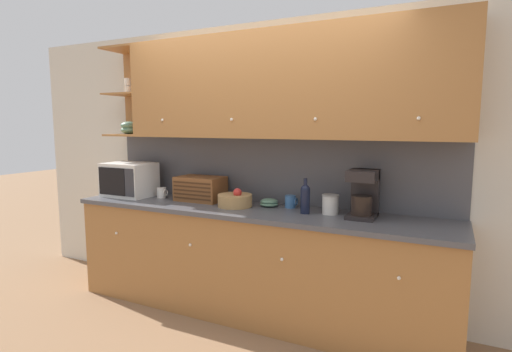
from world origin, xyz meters
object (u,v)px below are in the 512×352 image
Objects in this scene: microwave at (129,179)px; wine_glass at (180,185)px; wine_bottle at (305,198)px; bowl_stack_on_counter at (269,203)px; fruit_basket at (235,200)px; coffee_maker at (363,193)px; storage_canister at (330,204)px; mug_blue_second at (291,202)px; bread_box at (200,189)px; mug at (162,193)px.

wine_glass is (0.50, 0.19, -0.04)m from microwave.
wine_glass is at bearing 172.88° from wine_bottle.
bowl_stack_on_counter is at bearing 5.49° from microwave.
fruit_basket is 0.81× the size of coffee_maker.
coffee_maker is at bearing 0.02° from storage_canister.
mug_blue_second reaches higher than bowl_stack_on_counter.
storage_canister is at bearing 2.29° from microwave.
fruit_basket is at bearing -176.11° from coffee_maker.
fruit_basket is 1.11m from coffee_maker.
coffee_maker is at bearing 3.89° from fruit_basket.
wine_glass is at bearing 165.70° from bread_box.
bread_box is at bearing 8.04° from microwave.
microwave is at bearing -171.96° from bread_box.
mug is 0.27× the size of coffee_maker.
wine_glass is 0.42× the size of bread_box.
microwave reaches higher than wine_glass.
bread_box is (0.29, -0.07, -0.01)m from wine_glass.
fruit_basket is 1.85× the size of bowl_stack_on_counter.
wine_glass is 1.39m from wine_bottle.
microwave reaches higher than bread_box.
bowl_stack_on_counter is (0.71, 0.03, -0.08)m from bread_box.
wine_glass is 1.12× the size of bowl_stack_on_counter.
mug_blue_second is at bearing 172.00° from coffee_maker.
storage_canister is at bearing 0.65° from mug.
fruit_basket is at bearing -179.53° from wine_bottle.
coffee_maker is (1.83, -0.10, 0.07)m from wine_glass.
bread_box is 1.28m from storage_canister.
wine_bottle is 0.77× the size of coffee_maker.
fruit_basket is at bearing -13.35° from bread_box.
microwave is 0.38m from mug.
microwave is 4.76× the size of mug.
mug is at bearing -179.35° from storage_canister.
wine_bottle is (0.65, 0.01, 0.07)m from fruit_basket.
microwave is 0.53m from wine_glass.
coffee_maker is at bearing -1.06° from bread_box.
coffee_maker is (1.10, 0.07, 0.14)m from fruit_basket.
fruit_basket is at bearing 0.37° from microwave.
mug is 1.33m from mug_blue_second.
fruit_basket is 1.92× the size of storage_canister.
bread_box is 0.71m from bowl_stack_on_counter.
storage_canister is (0.84, 0.07, 0.02)m from fruit_basket.
coffee_maker reaches higher than storage_canister.
wine_bottle is (1.38, -0.17, 0.01)m from wine_glass.
bowl_stack_on_counter is 0.44× the size of coffee_maker.
microwave is 2.33m from coffee_maker.
mug_blue_second is at bearing 19.55° from fruit_basket.
wine_bottle is at bearing -40.32° from mug_blue_second.
coffee_maker reaches higher than fruit_basket.
fruit_basket is 0.85m from storage_canister.
mug is 0.33× the size of fruit_basket.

